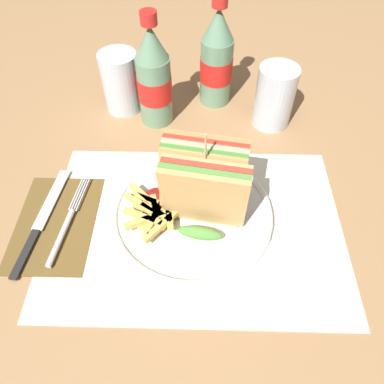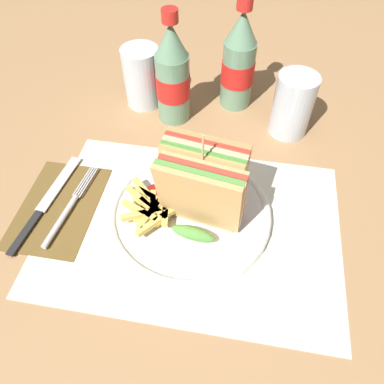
% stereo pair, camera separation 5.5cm
% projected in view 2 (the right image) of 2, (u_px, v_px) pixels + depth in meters
% --- Properties ---
extents(ground_plane, '(4.00, 4.00, 0.00)m').
position_uv_depth(ground_plane, '(172.00, 223.00, 0.60)').
color(ground_plane, '#9E754C').
extents(placemat, '(0.46, 0.33, 0.00)m').
position_uv_depth(placemat, '(191.00, 225.00, 0.59)').
color(placemat, silver).
rests_on(placemat, ground_plane).
extents(plate_main, '(0.26, 0.26, 0.02)m').
position_uv_depth(plate_main, '(190.00, 213.00, 0.60)').
color(plate_main, white).
rests_on(plate_main, ground_plane).
extents(club_sandwich, '(0.14, 0.12, 0.16)m').
position_uv_depth(club_sandwich, '(201.00, 188.00, 0.54)').
color(club_sandwich, tan).
rests_on(club_sandwich, plate_main).
extents(fries_pile, '(0.09, 0.11, 0.02)m').
position_uv_depth(fries_pile, '(149.00, 207.00, 0.58)').
color(fries_pile, '#E0B756').
rests_on(fries_pile, plate_main).
extents(ketchup_blob, '(0.05, 0.04, 0.02)m').
position_uv_depth(ketchup_blob, '(159.00, 194.00, 0.60)').
color(ketchup_blob, maroon).
rests_on(ketchup_blob, plate_main).
extents(napkin, '(0.12, 0.19, 0.00)m').
position_uv_depth(napkin, '(60.00, 205.00, 0.62)').
color(napkin, brown).
rests_on(napkin, ground_plane).
extents(fork, '(0.03, 0.17, 0.01)m').
position_uv_depth(fork, '(66.00, 212.00, 0.60)').
color(fork, silver).
rests_on(fork, napkin).
extents(knife, '(0.04, 0.21, 0.00)m').
position_uv_depth(knife, '(46.00, 203.00, 0.62)').
color(knife, black).
rests_on(knife, napkin).
extents(coke_bottle_near, '(0.07, 0.07, 0.22)m').
position_uv_depth(coke_bottle_near, '(173.00, 76.00, 0.69)').
color(coke_bottle_near, slate).
rests_on(coke_bottle_near, ground_plane).
extents(coke_bottle_far, '(0.07, 0.07, 0.22)m').
position_uv_depth(coke_bottle_far, '(239.00, 63.00, 0.72)').
color(coke_bottle_far, slate).
rests_on(coke_bottle_far, ground_plane).
extents(glass_near, '(0.07, 0.07, 0.12)m').
position_uv_depth(glass_near, '(292.00, 109.00, 0.70)').
color(glass_near, silver).
rests_on(glass_near, ground_plane).
extents(glass_far, '(0.07, 0.07, 0.12)m').
position_uv_depth(glass_far, '(143.00, 81.00, 0.76)').
color(glass_far, silver).
rests_on(glass_far, ground_plane).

